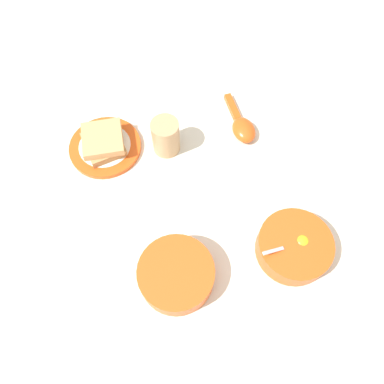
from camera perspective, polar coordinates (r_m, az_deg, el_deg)
name	(u,v)px	position (r m, az deg, el deg)	size (l,w,h in m)	color
ground_plane	(171,206)	(0.85, -3.28, -2.21)	(3.00, 3.00, 0.00)	silver
egg_bowl	(294,247)	(0.82, 15.26, -8.02)	(0.16, 0.16, 0.08)	#DB5119
toast_plate	(105,147)	(0.95, -13.08, 6.70)	(0.17, 0.17, 0.01)	#DB5119
toast_sandwich	(103,141)	(0.92, -13.40, 7.50)	(0.11, 0.11, 0.04)	tan
soup_spoon	(242,127)	(0.95, 7.65, 9.83)	(0.06, 0.16, 0.03)	#DB5119
congee_bowl	(176,274)	(0.77, -2.42, -12.43)	(0.15, 0.15, 0.06)	#DB5119
drinking_cup	(166,136)	(0.89, -4.04, 8.52)	(0.07, 0.07, 0.09)	tan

